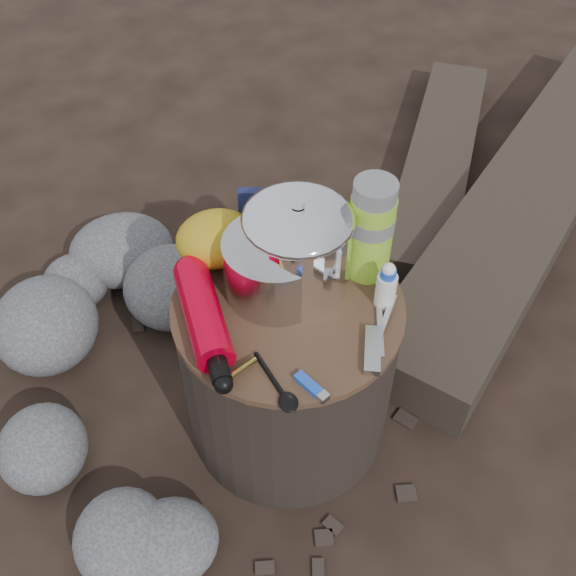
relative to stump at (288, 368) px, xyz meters
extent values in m
plane|color=black|center=(0.00, 0.00, -0.21)|extent=(60.00, 60.00, 0.00)
cylinder|color=black|center=(0.00, 0.00, 0.00)|extent=(0.47, 0.47, 0.43)
cube|color=#312920|center=(0.94, 0.55, -0.14)|extent=(1.52, 1.41, 0.15)
cube|color=#312920|center=(0.74, 0.81, -0.17)|extent=(0.75, 1.06, 0.09)
cylinder|color=#BABAC1|center=(-0.01, 0.05, 0.28)|extent=(0.21, 0.21, 0.13)
cylinder|color=white|center=(0.03, 0.05, 0.32)|extent=(0.21, 0.21, 0.21)
cylinder|color=#9BD931|center=(0.18, 0.05, 0.33)|extent=(0.09, 0.09, 0.23)
cylinder|color=black|center=(0.09, 0.15, 0.27)|extent=(0.08, 0.08, 0.11)
ellipsoid|color=#BE9717|center=(-0.11, 0.17, 0.27)|extent=(0.17, 0.14, 0.11)
cube|color=#141B4A|center=(0.00, 0.20, 0.28)|extent=(0.10, 0.05, 0.13)
cube|color=blue|center=(-0.01, -0.20, 0.22)|extent=(0.05, 0.08, 0.01)
cube|color=#BBBBC1|center=(0.12, -0.16, 0.22)|extent=(0.07, 0.11, 0.02)
cylinder|color=white|center=(0.19, -0.04, 0.26)|extent=(0.04, 0.04, 0.10)
camera|label=1|loc=(-0.23, -0.87, 1.25)|focal=42.86mm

